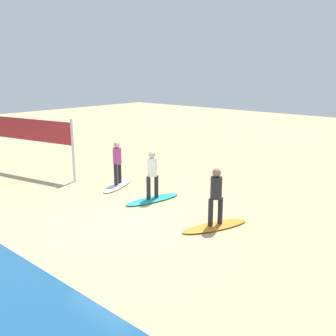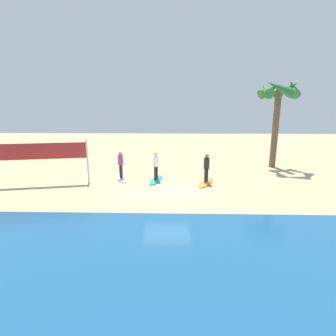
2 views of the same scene
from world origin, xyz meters
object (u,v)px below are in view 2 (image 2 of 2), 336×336
at_px(surfer_orange, 207,166).
at_px(palm_tree, 278,97).
at_px(surfboard_white, 121,178).
at_px(surfboard_orange, 206,183).
at_px(surfboard_teal, 156,180).
at_px(surfer_white, 121,162).
at_px(volleyball_net, 1,154).
at_px(surfer_teal, 156,164).

height_order(surfer_orange, palm_tree, palm_tree).
bearing_deg(surfboard_white, surfboard_orange, 58.38).
relative_size(surfboard_teal, surfer_white, 1.28).
xyz_separation_m(surfer_orange, volleyball_net, (11.26, 0.79, 0.75)).
bearing_deg(surfer_teal, surfboard_orange, 170.27).
relative_size(surfboard_orange, surfer_teal, 1.28).
bearing_deg(surfboard_teal, surfer_orange, 92.18).
relative_size(surfer_orange, surfboard_white, 0.78).
distance_m(volleyball_net, palm_tree, 17.69).
bearing_deg(surfer_teal, palm_tree, -154.46).
bearing_deg(palm_tree, surfboard_white, 19.02).
height_order(surfer_teal, surfboard_white, surfer_teal).
bearing_deg(surfer_orange, surfboard_white, -9.51).
relative_size(surfer_orange, surfer_teal, 1.00).
relative_size(surfboard_white, surfer_white, 1.28).
relative_size(surfer_orange, palm_tree, 0.26).
distance_m(surfboard_orange, surfer_orange, 0.99).
relative_size(surfboard_orange, volleyball_net, 0.24).
bearing_deg(surfer_orange, surfboard_orange, 0.00).
height_order(surfboard_teal, palm_tree, palm_tree).
xyz_separation_m(surfer_orange, surfboard_teal, (2.92, -0.50, -0.99)).
xyz_separation_m(surfboard_white, surfer_white, (0.00, 0.00, 0.99)).
xyz_separation_m(surfer_orange, surfboard_white, (5.09, -0.85, -0.99)).
bearing_deg(volleyball_net, surfboard_orange, -176.00).
xyz_separation_m(surfboard_orange, surfer_orange, (0.00, 0.00, 0.99)).
xyz_separation_m(surfer_orange, palm_tree, (-5.34, -4.45, 3.94)).
relative_size(surfer_white, volleyball_net, 0.18).
distance_m(surfboard_orange, surfboard_white, 5.16).
height_order(surfboard_white, palm_tree, palm_tree).
xyz_separation_m(surfer_orange, surfer_white, (5.09, -0.85, 0.00)).
distance_m(surfboard_orange, surfboard_teal, 2.96).
xyz_separation_m(surfboard_orange, volleyball_net, (11.26, 0.79, 1.74)).
distance_m(surfboard_white, surfer_white, 0.99).
distance_m(surfer_teal, surfboard_white, 2.41).
height_order(surfer_teal, volleyball_net, volleyball_net).
xyz_separation_m(surfboard_orange, surfboard_teal, (2.92, -0.50, 0.00)).
height_order(surfer_orange, surfer_teal, same).
bearing_deg(surfer_orange, palm_tree, -140.20).
bearing_deg(surfboard_orange, surfboard_teal, -77.83).
bearing_deg(surfboard_teal, surfer_white, -87.31).
relative_size(surfboard_orange, surfboard_white, 1.00).
bearing_deg(surfer_teal, surfboard_white, -9.22).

